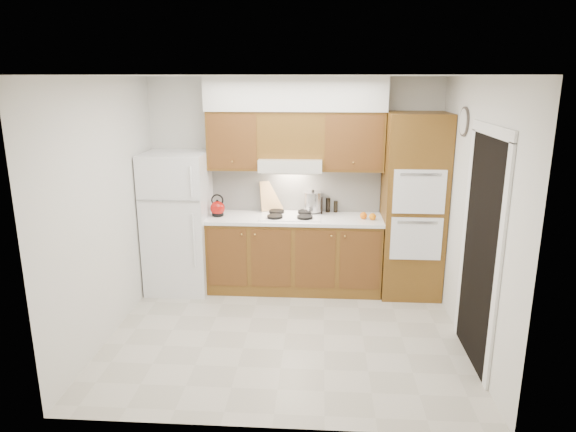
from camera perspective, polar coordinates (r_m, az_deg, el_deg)
The scene contains 26 objects.
floor at distance 5.49m, azimuth -0.26°, elevation -12.91°, with size 3.60×3.60×0.00m, color #BAB3A2.
ceiling at distance 4.85m, azimuth -0.29°, elevation 15.33°, with size 3.60×3.60×0.00m, color white.
wall_back at distance 6.47m, azimuth 0.65°, elevation 3.70°, with size 3.60×0.02×2.60m, color silver.
wall_left at distance 5.44m, azimuth -19.54°, elevation 0.61°, with size 0.02×3.00×2.60m, color silver.
wall_right at distance 5.21m, azimuth 19.87°, elevation -0.03°, with size 0.02×3.00×2.60m, color silver.
fridge at distance 6.46m, azimuth -12.08°, elevation -0.68°, with size 0.75×0.72×1.72m, color white.
base_cabinets at distance 6.41m, azimuth 0.71°, elevation -4.30°, with size 2.11×0.60×0.90m, color brown.
countertop at distance 6.26m, azimuth 0.72°, elevation -0.27°, with size 2.13×0.62×0.04m, color white.
backsplash at distance 6.48m, azimuth 0.87°, elevation 2.98°, with size 2.11×0.03×0.56m, color white.
oven_cabinet at distance 6.29m, azimuth 13.70°, elevation 1.06°, with size 0.70×0.65×2.20m, color brown.
upper_cab_left at distance 6.30m, azimuth -5.99°, elevation 8.38°, with size 0.63×0.33×0.70m, color brown.
upper_cab_right at distance 6.23m, azimuth 7.24°, elevation 8.26°, with size 0.73×0.33×0.70m, color brown.
range_hood at distance 6.21m, azimuth 0.32°, elevation 5.79°, with size 0.75×0.45×0.15m, color silver.
upper_cab_over_hood at distance 6.22m, azimuth 0.35°, elevation 9.06°, with size 0.75×0.33×0.55m, color brown.
soffit at distance 6.17m, azimuth 0.83°, elevation 13.43°, with size 2.13×0.36×0.40m, color silver.
cooktop at distance 6.28m, azimuth 0.27°, elevation 0.01°, with size 0.74×0.50×0.01m, color white.
doorway at distance 4.96m, azimuth 20.56°, elevation -3.88°, with size 0.02×0.90×2.10m, color black.
wall_clock at distance 5.59m, azimuth 18.99°, elevation 9.89°, with size 0.30×0.30×0.02m, color #3F3833.
kettle at distance 6.32m, azimuth -7.83°, elevation 0.86°, with size 0.18×0.18×0.18m, color maroon.
cutting_board at distance 6.48m, azimuth -1.86°, elevation 2.26°, with size 0.28×0.02×0.38m, color tan.
stock_pot at distance 6.39m, azimuth 2.77°, elevation 1.59°, with size 0.23×0.23×0.24m, color #B4B5B9.
condiment_a at distance 6.39m, azimuth 3.59°, elevation 1.19°, with size 0.06×0.06×0.21m, color black.
condiment_b at distance 6.48m, azimuth 4.47°, elevation 1.22°, with size 0.06×0.06×0.18m, color black.
condiment_c at distance 6.48m, azimuth 5.31°, elevation 1.05°, with size 0.05×0.05×0.15m, color black.
orange_near at distance 6.19m, azimuth 9.38°, elevation -0.07°, with size 0.08×0.08×0.08m, color orange.
orange_far at distance 6.21m, azimuth 8.38°, elevation 0.03°, with size 0.09×0.09×0.09m, color #FC9B0D.
Camera 1 is at (0.34, -4.84, 2.58)m, focal length 32.00 mm.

